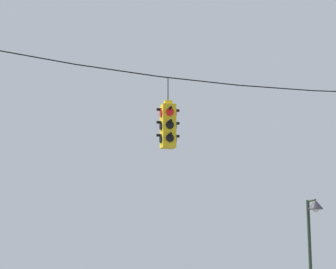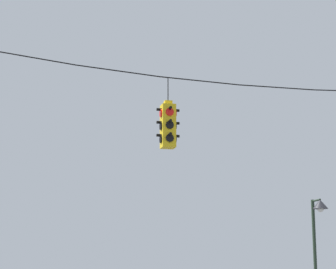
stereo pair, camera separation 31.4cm
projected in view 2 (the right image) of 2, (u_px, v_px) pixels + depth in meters
The scene contains 3 objects.
span_wire at pixel (277, 82), 17.18m from camera, with size 14.73×0.03×0.48m.
traffic_light_near_left_pole at pixel (168, 126), 16.24m from camera, with size 0.58×0.58×1.80m.
street_lamp at pixel (318, 223), 23.06m from camera, with size 0.54×0.92×4.09m.
Camera 2 is at (-6.64, -15.27, 1.76)m, focal length 70.00 mm.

